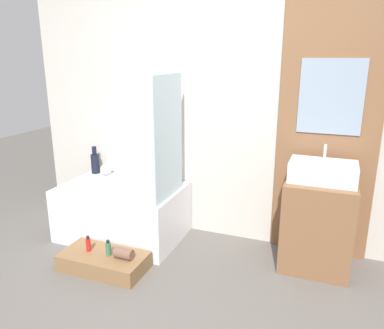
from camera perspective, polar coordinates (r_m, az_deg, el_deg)
name	(u,v)px	position (r m, az deg, el deg)	size (l,w,h in m)	color
wall_tiled_back	(226,108)	(3.61, 5.27, 8.52)	(4.20, 0.06, 2.60)	beige
wall_wood_accent	(329,113)	(3.42, 20.19, 7.32)	(0.85, 0.04, 2.60)	brown
bathtub	(122,211)	(3.87, -10.56, -7.04)	(1.19, 0.77, 0.54)	white
glass_shower_screen	(168,138)	(3.30, -3.60, 4.02)	(0.01, 0.57, 1.10)	silver
wooden_step_bench	(104,261)	(3.43, -13.29, -14.16)	(0.74, 0.38, 0.14)	olive
vanity_cabinet	(317,225)	(3.41, 18.55, -8.66)	(0.57, 0.51, 0.79)	brown
sink	(323,172)	(3.25, 19.30, -1.02)	(0.53, 0.33, 0.29)	white
vase_tall_dark	(95,162)	(4.24, -14.55, 0.33)	(0.09, 0.09, 0.30)	black
vase_round_light	(106,169)	(4.16, -12.97, -0.73)	(0.12, 0.12, 0.12)	white
bottle_soap_primary	(88,244)	(3.44, -15.52, -11.64)	(0.04, 0.04, 0.14)	red
bottle_soap_secondary	(108,249)	(3.33, -12.63, -12.39)	(0.05, 0.05, 0.14)	#38704C
towel_roll	(124,254)	(3.27, -10.38, -13.20)	(0.09, 0.09, 0.16)	brown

